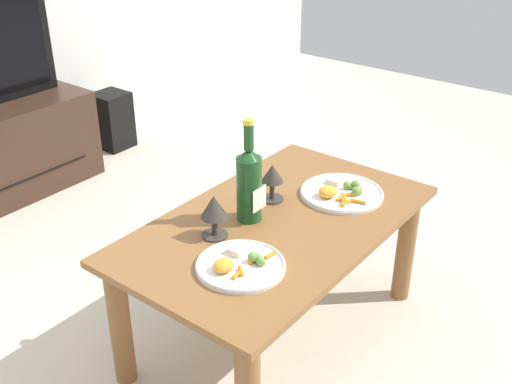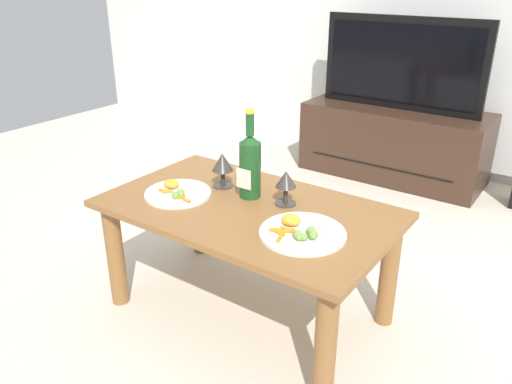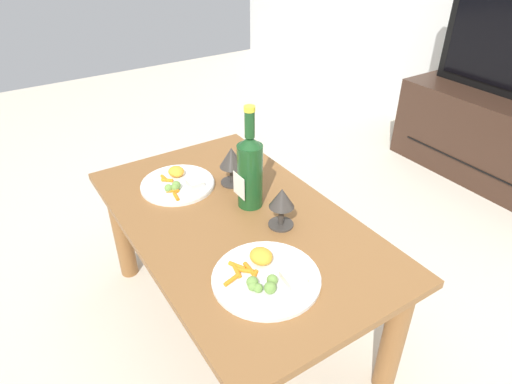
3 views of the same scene
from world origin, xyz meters
TOP-DOWN VIEW (x-y plane):
  - ground_plane at (0.00, 0.00)m, footprint 6.40×6.40m
  - dining_table at (0.00, 0.00)m, footprint 1.10×0.65m
  - tv_stand at (-0.09, 1.78)m, footprint 1.18×0.48m
  - wine_bottle at (-0.05, 0.08)m, footprint 0.08×0.09m
  - goblet_left at (-0.20, 0.10)m, footprint 0.09×0.09m
  - goblet_right at (0.11, 0.10)m, footprint 0.08×0.08m
  - dinner_plate_left at (-0.28, -0.08)m, footprint 0.26×0.26m
  - dinner_plate_right at (0.28, -0.08)m, footprint 0.29×0.29m

SIDE VIEW (x-z plane):
  - ground_plane at x=0.00m, z-range 0.00..0.00m
  - tv_stand at x=-0.09m, z-range 0.00..0.47m
  - dining_table at x=0.00m, z-range 0.15..0.62m
  - dinner_plate_left at x=-0.28m, z-range 0.47..0.51m
  - dinner_plate_right at x=0.28m, z-range 0.47..0.52m
  - goblet_right at x=0.11m, z-range 0.50..0.64m
  - goblet_left at x=-0.20m, z-range 0.50..0.65m
  - wine_bottle at x=-0.05m, z-range 0.44..0.79m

